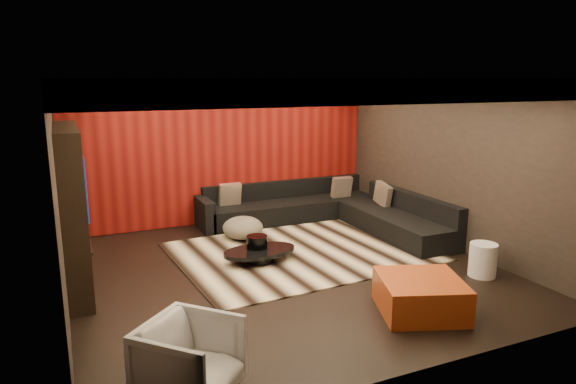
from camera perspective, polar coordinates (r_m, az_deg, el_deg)
name	(u,v)px	position (r m, az deg, el deg)	size (l,w,h in m)	color
floor	(286,271)	(7.75, -0.21, -8.75)	(6.00, 6.00, 0.02)	black
ceiling	(286,78)	(7.23, -0.23, 12.58)	(6.00, 6.00, 0.02)	silver
wall_back	(224,152)	(10.15, -7.15, 4.46)	(6.00, 0.02, 2.80)	black
wall_left	(57,198)	(6.75, -24.27, -0.57)	(0.02, 6.00, 2.80)	black
wall_right	(451,164)	(8.99, 17.62, 2.95)	(0.02, 6.00, 2.80)	black
red_feature_wall	(224,152)	(10.11, -7.08, 4.43)	(5.98, 0.05, 2.78)	#6B0C0A
soffit_back	(227,85)	(9.76, -6.81, 11.75)	(6.00, 0.60, 0.22)	silver
soffit_front	(406,90)	(4.88, 12.96, 10.94)	(6.00, 0.60, 0.22)	silver
soffit_left	(75,88)	(6.61, -22.55, 10.63)	(0.60, 4.80, 0.22)	silver
soffit_right	(441,86)	(8.68, 16.62, 11.26)	(0.60, 4.80, 0.22)	silver
cove_back	(233,90)	(9.43, -6.16, 11.20)	(4.80, 0.08, 0.04)	#FFD899
cove_front	(384,99)	(5.16, 10.62, 10.10)	(4.80, 0.08, 0.04)	#FFD899
cove_left	(107,95)	(6.63, -19.52, 10.08)	(0.08, 4.80, 0.04)	#FFD899
cove_right	(423,92)	(8.47, 14.80, 10.74)	(0.08, 4.80, 0.04)	#FFD899
tv_surround	(72,209)	(7.40, -22.86, -1.77)	(0.30, 2.00, 2.20)	black
tv_screen	(83,182)	(7.33, -21.84, 0.99)	(0.04, 1.30, 0.80)	black
tv_shelf	(88,236)	(7.51, -21.38, -4.62)	(0.04, 1.60, 0.04)	black
rug	(301,252)	(8.52, 1.51, -6.63)	(4.00, 3.00, 0.02)	beige
coffee_table	(260,255)	(8.03, -3.17, -7.05)	(1.16, 1.16, 0.20)	black
drum_stool	(257,248)	(8.08, -3.47, -6.20)	(0.33, 0.33, 0.39)	black
striped_pouf	(243,228)	(9.14, -5.05, -3.97)	(0.72, 0.72, 0.39)	beige
white_side_table	(483,260)	(7.97, 20.83, -7.07)	(0.39, 0.39, 0.49)	white
orange_ottoman	(420,295)	(6.57, 14.50, -11.07)	(0.97, 0.97, 0.43)	#A44515
armchair	(190,360)	(4.85, -10.85, -17.88)	(0.77, 0.79, 0.72)	silver
sectional_sofa	(329,212)	(10.00, 4.55, -2.26)	(3.65, 3.50, 0.75)	black
throw_pillows	(319,192)	(10.13, 3.43, 0.03)	(2.96, 1.56, 0.50)	#C7AA91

